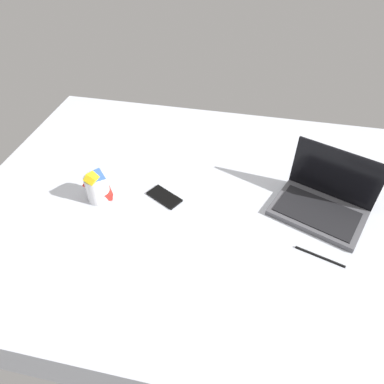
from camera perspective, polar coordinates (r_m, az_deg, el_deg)
The scene contains 5 objects.
bed_mattress at distance 146.97cm, azimuth 0.76°, elevation -3.61°, with size 180.00×140.00×18.00cm, color #B7BCC6.
laptop at distance 142.15cm, azimuth 20.49°, elevation -1.41°, with size 39.32×33.94×23.00cm.
snack_cup at distance 141.39cm, azimuth -15.08°, elevation 0.75°, with size 11.53×9.57×14.87cm.
cell_phone at distance 141.16cm, azimuth -4.51°, elevation -0.80°, with size 6.80×14.00×0.80cm, color black.
charger_cable at distance 128.61cm, azimuth 20.03°, elevation -9.84°, with size 17.00×0.60×0.60cm, color black.
Camera 1 is at (19.12, -100.04, 114.96)cm, focal length 32.85 mm.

